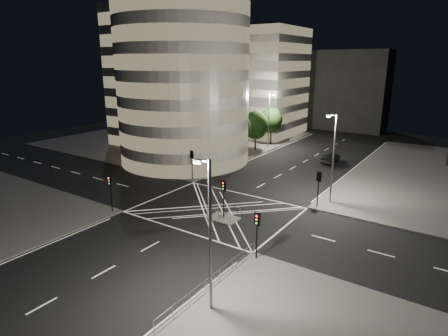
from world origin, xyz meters
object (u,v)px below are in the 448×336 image
Objects in this scene: traffic_signal_nl at (110,187)px; traffic_signal_island at (224,192)px; traffic_signal_fr at (319,183)px; traffic_signal_nr at (257,227)px; street_lamp_left_near at (211,134)px; sedan at (331,158)px; central_island at (224,218)px; traffic_signal_fl at (192,159)px; street_lamp_right_near at (209,232)px; street_lamp_left_far at (269,118)px; street_lamp_right_far at (333,156)px.

traffic_signal_island is (10.80, 5.30, 0.00)m from traffic_signal_nl.
traffic_signal_island is (-6.80, -8.30, 0.00)m from traffic_signal_fr.
traffic_signal_nr is 1.00× the size of traffic_signal_island.
sedan is (13.06, 14.34, -4.76)m from street_lamp_left_near.
traffic_signal_fr is 19.14m from street_lamp_left_near.
traffic_signal_nr and traffic_signal_island have the same top height.
traffic_signal_island is at bearing 142.07° from traffic_signal_nr.
central_island is 0.75× the size of traffic_signal_nr.
traffic_signal_fl is at bearing -83.03° from street_lamp_left_near.
traffic_signal_nl reaches higher than sedan.
street_lamp_left_far is at bearing 113.21° from street_lamp_right_near.
traffic_signal_island is at bearing -125.30° from street_lamp_right_far.
street_lamp_right_near is at bearing -54.03° from street_lamp_left_near.
street_lamp_left_far is 47.88m from street_lamp_right_near.
street_lamp_left_near is at bearing 47.05° from sedan.
traffic_signal_nr is 41.15m from street_lamp_left_far.
street_lamp_left_near and street_lamp_right_near have the same top height.
street_lamp_right_near is at bearing -84.96° from traffic_signal_nr.
central_island is 27.89m from sedan.
street_lamp_right_far and street_lamp_right_near have the same top height.
street_lamp_right_near reaches higher than traffic_signal_nr.
traffic_signal_fl is at bearing 142.46° from traffic_signal_island.
sedan is at bearing 57.54° from traffic_signal_fl.
traffic_signal_nl is 18.99m from street_lamp_left_near.
traffic_signal_fl is 1.00× the size of traffic_signal_nl.
street_lamp_left_near reaches higher than traffic_signal_fl.
traffic_signal_fr is at bearing 90.00° from traffic_signal_nr.
central_island is 0.75× the size of traffic_signal_nl.
traffic_signal_fl is 0.84× the size of sedan.
street_lamp_right_near reaches higher than central_island.
traffic_signal_fr is (17.60, 0.00, 0.00)m from traffic_signal_fl.
street_lamp_left_near reaches higher than traffic_signal_nl.
traffic_signal_island is 0.40× the size of street_lamp_left_near.
central_island is at bearing -37.54° from traffic_signal_fl.
traffic_signal_nl is (-10.80, -5.30, 2.84)m from central_island.
traffic_signal_island is at bearing -49.73° from street_lamp_left_near.
street_lamp_left_near is 1.00× the size of street_lamp_right_near.
street_lamp_right_near reaches higher than traffic_signal_fr.
traffic_signal_nl is at bearing -153.86° from central_island.
street_lamp_right_near is (18.24, -7.20, 2.63)m from traffic_signal_nl.
street_lamp_left_near is (-11.44, 13.50, 2.63)m from traffic_signal_island.
traffic_signal_fl reaches higher than central_island.
traffic_signal_nl is 0.40× the size of street_lamp_right_far.
street_lamp_left_near reaches higher than central_island.
traffic_signal_fl is at bearing 90.00° from traffic_signal_nl.
street_lamp_left_near is (-18.24, 5.20, 2.63)m from traffic_signal_fr.
street_lamp_left_near is 1.00× the size of street_lamp_right_far.
street_lamp_right_near is (7.44, -12.50, 2.63)m from traffic_signal_island.
sedan is at bearing 47.66° from street_lamp_left_near.
street_lamp_left_near is at bearing -90.00° from street_lamp_left_far.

